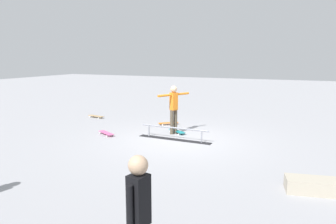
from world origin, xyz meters
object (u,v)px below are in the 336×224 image
(loose_skateboard_pink, at_px, (106,133))
(skateboard_main, at_px, (177,131))
(loose_skateboard_orange, at_px, (168,123))
(bystander_black_shirt, at_px, (139,216))
(loose_skateboard_natural, at_px, (96,116))
(skater_main, at_px, (174,106))
(grind_rail, at_px, (174,134))

(loose_skateboard_pink, bearing_deg, skateboard_main, 58.95)
(loose_skateboard_orange, bearing_deg, bystander_black_shirt, 70.62)
(bystander_black_shirt, distance_m, loose_skateboard_natural, 10.95)
(skater_main, bearing_deg, grind_rail, 51.24)
(skateboard_main, height_order, loose_skateboard_orange, same)
(grind_rail, distance_m, skateboard_main, 0.89)
(grind_rail, bearing_deg, skater_main, -63.77)
(loose_skateboard_orange, bearing_deg, skater_main, 79.95)
(skater_main, bearing_deg, loose_skateboard_pink, -34.91)
(loose_skateboard_pink, bearing_deg, grind_rail, 38.18)
(grind_rail, height_order, bystander_black_shirt, bystander_black_shirt)
(skateboard_main, xyz_separation_m, loose_skateboard_orange, (0.85, -1.16, 0.00))
(grind_rail, height_order, loose_skateboard_pink, grind_rail)
(loose_skateboard_pink, relative_size, loose_skateboard_orange, 1.09)
(bystander_black_shirt, bearing_deg, loose_skateboard_natural, 51.87)
(skateboard_main, distance_m, loose_skateboard_natural, 4.56)
(skater_main, xyz_separation_m, loose_skateboard_orange, (0.78, -1.29, -0.91))
(skateboard_main, relative_size, loose_skateboard_natural, 0.94)
(bystander_black_shirt, bearing_deg, loose_skateboard_orange, 34.41)
(grind_rail, relative_size, bystander_black_shirt, 1.55)
(skateboard_main, bearing_deg, loose_skateboard_orange, -19.32)
(loose_skateboard_natural, height_order, loose_skateboard_orange, same)
(grind_rail, distance_m, loose_skateboard_orange, 2.29)
(skateboard_main, relative_size, bystander_black_shirt, 0.47)
(loose_skateboard_natural, bearing_deg, loose_skateboard_orange, 8.73)
(grind_rail, relative_size, loose_skateboard_pink, 3.18)
(skater_main, height_order, loose_skateboard_natural, skater_main)
(loose_skateboard_orange, bearing_deg, skateboard_main, 85.26)
(skater_main, xyz_separation_m, bystander_black_shirt, (-2.58, 7.12, -0.06))
(skateboard_main, distance_m, loose_skateboard_orange, 1.44)
(skater_main, distance_m, loose_skateboard_natural, 4.61)
(skater_main, distance_m, bystander_black_shirt, 7.58)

